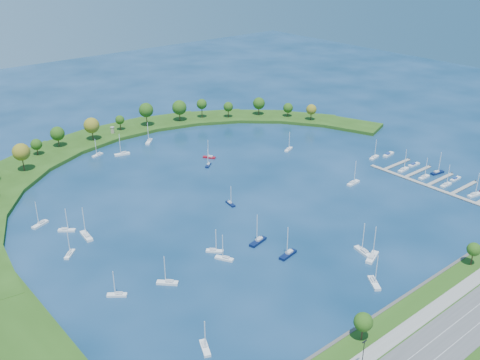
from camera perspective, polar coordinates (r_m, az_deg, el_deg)
ground at (r=268.27m, az=-0.13°, el=-1.40°), size 700.00×700.00×0.00m
south_shoreline at (r=202.98m, az=23.30°, el=-12.60°), size 420.00×43.10×11.60m
breakwater at (r=282.84m, az=-13.79°, el=-0.51°), size 286.74×247.64×2.00m
breakwater_trees at (r=324.72m, az=-12.41°, el=4.76°), size 235.14×87.69×15.37m
harbor_tower at (r=352.77m, az=-13.11°, el=5.08°), size 2.60×2.60×4.03m
dock_system at (r=294.37m, az=20.68°, el=-0.57°), size 24.28×82.00×1.60m
moored_boat_0 at (r=310.73m, az=-3.20°, el=2.44°), size 5.74×7.07×10.58m
moored_boat_1 at (r=246.16m, az=-17.56°, el=-4.91°), size 6.89×6.28×10.74m
moored_boat_2 at (r=257.02m, az=-1.00°, el=-2.40°), size 2.93×6.74×9.59m
moored_boat_3 at (r=225.03m, az=12.67°, el=-7.20°), size 4.45×9.16×12.98m
moored_boat_4 at (r=207.56m, az=13.75°, el=-10.26°), size 6.76×8.40×12.53m
moored_boat_5 at (r=222.14m, az=13.56°, el=-7.73°), size 9.63×5.73×13.69m
moored_boat_6 at (r=338.45m, az=-9.43°, el=4.02°), size 7.94×8.04×12.98m
moored_boat_7 at (r=323.04m, az=5.06°, el=3.25°), size 7.68×4.72×10.94m
moored_boat_8 at (r=254.46m, az=-20.04°, el=-4.27°), size 8.26×5.10×11.76m
moored_boat_9 at (r=218.68m, az=5.02°, el=-7.63°), size 9.23×4.09×13.12m
moored_boat_10 at (r=203.68m, az=-7.53°, el=-10.44°), size 7.05×7.11×11.50m
moored_boat_11 at (r=238.96m, az=-15.66°, el=-5.56°), size 3.59×9.51×13.64m
moored_boat_12 at (r=300.06m, az=-3.31°, el=1.62°), size 6.35×5.55×9.74m
moored_boat_13 at (r=226.47m, az=1.88°, el=-6.33°), size 9.36×4.48×13.26m
moored_boat_14 at (r=321.66m, az=-12.13°, el=2.70°), size 9.10×4.48×12.89m
moored_boat_15 at (r=215.60m, az=-1.63°, el=-8.07°), size 5.38×7.52×10.93m
moored_boat_16 at (r=323.89m, az=-14.58°, el=2.59°), size 7.36×4.21×10.44m
moored_boat_17 at (r=228.35m, az=-17.28°, el=-7.29°), size 6.44×6.36×10.39m
moored_boat_18 at (r=220.54m, az=-2.65°, el=-7.28°), size 6.12×6.49×10.25m
moored_boat_19 at (r=175.27m, az=-3.66°, el=-16.91°), size 4.98×7.75×11.08m
moored_boat_20 at (r=283.69m, az=11.68°, el=-0.24°), size 8.61×3.19×12.38m
moored_boat_21 at (r=200.77m, az=-12.64°, el=-11.46°), size 6.65×5.89×10.25m
docked_boat_2 at (r=288.49m, az=23.16°, el=-1.37°), size 8.33×3.57×11.86m
docked_boat_4 at (r=294.64m, az=20.60°, el=-0.42°), size 7.62×2.19×11.17m
docked_boat_5 at (r=303.73m, az=21.46°, el=0.11°), size 7.61×2.29×1.54m
docked_boat_6 at (r=300.21m, az=18.57°, el=0.35°), size 7.62×2.21×11.17m
docked_boat_7 at (r=308.14m, az=19.80°, el=0.79°), size 8.37×3.62×11.91m
docked_boat_8 at (r=306.19m, az=16.60°, el=1.08°), size 8.26×2.93×11.91m
docked_boat_9 at (r=314.87m, az=17.59°, el=1.54°), size 7.94×2.54×1.60m
docked_boat_10 at (r=318.95m, az=13.75°, el=2.35°), size 7.86×3.37×11.19m
docked_boat_11 at (r=325.38m, az=15.15°, el=2.59°), size 9.08×3.68×1.80m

